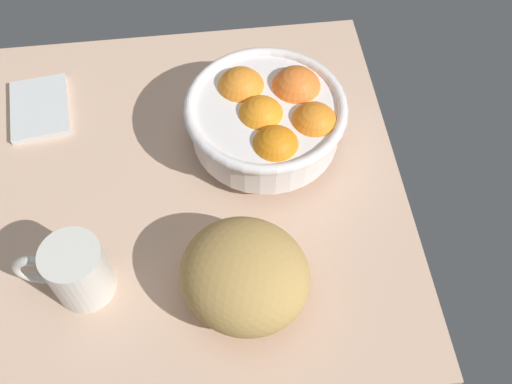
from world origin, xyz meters
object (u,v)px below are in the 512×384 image
Objects in this scene: napkin_folded at (40,108)px; mug at (75,271)px; fruit_bowl at (269,117)px; bread_loaf at (245,275)px.

mug reaches higher than napkin_folded.
fruit_bowl is 1.42× the size of bread_loaf.
bread_loaf is 21.37cm from mug.
bread_loaf is 1.32× the size of napkin_folded.
napkin_folded is at bearing 73.09° from fruit_bowl.
fruit_bowl is 37.61cm from napkin_folded.
bread_loaf is at bearing 165.49° from fruit_bowl.
mug is (-31.80, -8.21, 4.20)cm from napkin_folded.
fruit_bowl is at bearing -106.91° from napkin_folded.
mug is (3.26, 21.12, -0.38)cm from bread_loaf.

